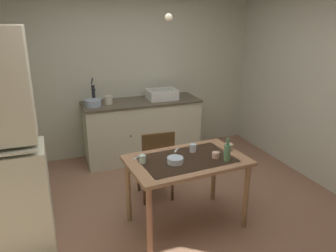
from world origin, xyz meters
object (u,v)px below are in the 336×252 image
object	(u,v)px
sink_basin	(162,94)
chair_far_side	(156,162)
mixing_bowl_counter	(93,103)
serving_bowl_wide	(175,160)
mug_tall	(193,148)
dining_table	(187,168)
glass_bottle	(227,152)
hand_pump	(93,93)

from	to	relation	value
sink_basin	chair_far_side	distance (m)	1.46
mixing_bowl_counter	serving_bowl_wide	bearing A→B (deg)	-74.49
serving_bowl_wide	mug_tall	distance (m)	0.34
dining_table	mixing_bowl_counter	bearing A→B (deg)	110.03
serving_bowl_wide	sink_basin	bearing A→B (deg)	74.33
chair_far_side	dining_table	bearing A→B (deg)	-77.75
chair_far_side	glass_bottle	distance (m)	0.99
serving_bowl_wide	mug_tall	world-z (taller)	mug_tall
sink_basin	dining_table	distance (m)	1.94
sink_basin	mug_tall	size ratio (longest dim) A/B	5.17
hand_pump	mixing_bowl_counter	size ratio (longest dim) A/B	1.64
hand_pump	mug_tall	size ratio (longest dim) A/B	4.58
serving_bowl_wide	glass_bottle	distance (m)	0.52
serving_bowl_wide	mixing_bowl_counter	bearing A→B (deg)	105.51
sink_basin	glass_bottle	xyz separation A→B (m)	(-0.03, -2.04, -0.14)
mug_tall	glass_bottle	distance (m)	0.39
sink_basin	dining_table	bearing A→B (deg)	-101.84
dining_table	chair_far_side	world-z (taller)	chair_far_side
hand_pump	glass_bottle	size ratio (longest dim) A/B	1.66
mixing_bowl_counter	chair_far_side	bearing A→B (deg)	-66.38
dining_table	glass_bottle	distance (m)	0.44
mixing_bowl_counter	serving_bowl_wide	distance (m)	1.94
hand_pump	mug_tall	distance (m)	1.95
chair_far_side	mixing_bowl_counter	bearing A→B (deg)	113.62
sink_basin	hand_pump	bearing A→B (deg)	177.48
serving_bowl_wide	chair_far_side	bearing A→B (deg)	88.69
dining_table	hand_pump	bearing A→B (deg)	108.32
sink_basin	chair_far_side	xyz separation A→B (m)	(-0.52, -1.27, -0.51)
hand_pump	mug_tall	world-z (taller)	hand_pump
sink_basin	glass_bottle	size ratio (longest dim) A/B	1.88
chair_far_side	hand_pump	bearing A→B (deg)	110.97
hand_pump	chair_far_side	size ratio (longest dim) A/B	0.44
sink_basin	mixing_bowl_counter	size ratio (longest dim) A/B	1.85
hand_pump	dining_table	bearing A→B (deg)	-71.68
mixing_bowl_counter	mug_tall	distance (m)	1.86
glass_bottle	serving_bowl_wide	bearing A→B (deg)	166.39
serving_bowl_wide	mug_tall	bearing A→B (deg)	34.83
sink_basin	serving_bowl_wide	xyz separation A→B (m)	(-0.54, -1.92, -0.20)
dining_table	mug_tall	size ratio (longest dim) A/B	14.56
sink_basin	hand_pump	distance (m)	1.03
sink_basin	glass_bottle	world-z (taller)	sink_basin
sink_basin	serving_bowl_wide	size ratio (longest dim) A/B	2.74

